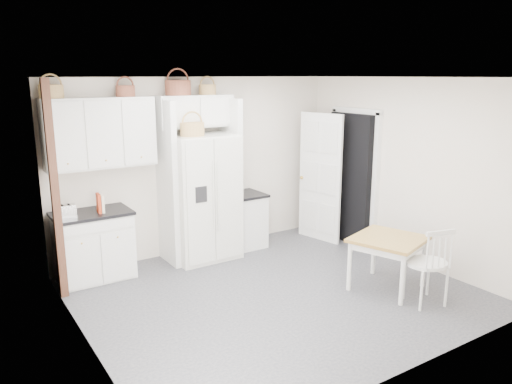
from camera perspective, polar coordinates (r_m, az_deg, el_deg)
floor at (r=6.28m, az=2.27°, el=-11.49°), size 4.50×4.50×0.00m
ceiling at (r=5.70m, az=2.51°, el=12.96°), size 4.50×4.50×0.00m
wall_back at (r=7.54m, az=-6.46°, el=3.03°), size 4.50×0.00×4.50m
wall_left at (r=4.95m, az=-19.42°, el=-3.11°), size 0.00×4.00×4.00m
wall_right at (r=7.37m, az=16.81°, el=2.30°), size 0.00×4.00×4.00m
refrigerator at (r=7.25m, az=-6.17°, el=-0.56°), size 0.94×0.75×1.81m
base_cab_left at (r=6.90m, az=-18.04°, el=-5.98°), size 0.94×0.59×0.87m
base_cab_right at (r=7.80m, az=-1.10°, el=-3.31°), size 0.46×0.55×0.81m
dining_table at (r=6.50m, az=14.74°, el=-7.86°), size 1.02×1.02×0.67m
windsor_chair at (r=6.18m, az=18.93°, el=-7.69°), size 0.58×0.55×0.99m
counter_left at (r=6.77m, az=-18.31°, el=-2.35°), size 0.97×0.63×0.04m
counter_right at (r=7.69m, az=-1.11°, el=-0.28°), size 0.50×0.59×0.04m
toaster at (r=6.58m, az=-20.91°, el=-2.08°), size 0.24×0.15×0.16m
cookbook_red at (r=6.68m, az=-17.54°, el=-1.22°), size 0.05×0.17×0.25m
cookbook_cream at (r=6.69m, az=-17.27°, el=-1.25°), size 0.04×0.16×0.23m
basket_upper_a at (r=6.60m, az=-22.35°, el=10.57°), size 0.29×0.29×0.16m
basket_upper_c at (r=6.83m, az=-14.70°, el=11.10°), size 0.25×0.25×0.14m
basket_bridge_a at (r=7.11m, az=-8.90°, el=11.68°), size 0.36×0.36×0.20m
basket_bridge_b at (r=7.31m, az=-5.57°, el=11.58°), size 0.25×0.25×0.14m
basket_fridge_a at (r=6.91m, az=-7.29°, el=7.14°), size 0.34×0.34×0.18m
upper_cabinet at (r=6.76m, az=-17.42°, el=6.47°), size 1.40×0.34×0.90m
bridge_cabinet at (r=7.22m, az=-7.09°, el=9.16°), size 1.12×0.34×0.45m
fridge_panel_left at (r=7.03m, az=-10.13°, el=0.91°), size 0.08×0.60×2.30m
fridge_panel_right at (r=7.48m, az=-2.93°, el=1.84°), size 0.08×0.60×2.30m
trim_post at (r=6.24m, az=-21.99°, el=-0.02°), size 0.09×0.09×2.60m
doorway_void at (r=8.02m, az=10.84°, el=1.49°), size 0.18×0.85×2.05m
door_slab at (r=8.03m, az=7.33°, el=1.63°), size 0.21×0.79×2.05m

